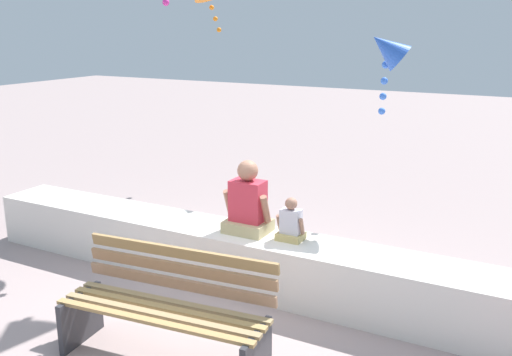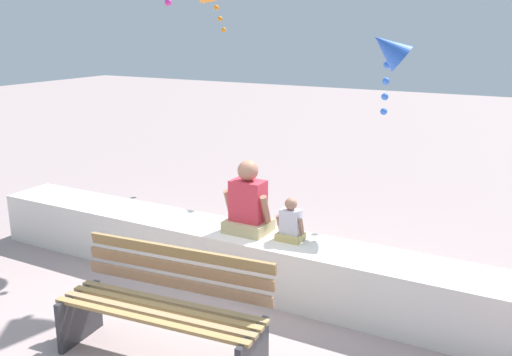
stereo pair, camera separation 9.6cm
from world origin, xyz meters
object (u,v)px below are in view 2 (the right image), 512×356
Objects in this scene: person_child at (291,224)px; kite_blue at (388,50)px; person_adult at (248,204)px; park_bench at (165,309)px.

person_child is 0.44× the size of kite_blue.
person_adult is 0.50m from person_child.
kite_blue is at bearing 69.90° from park_bench.
park_bench is at bearing -105.39° from person_child.
park_bench is at bearing -87.19° from person_adult.
park_bench is 2.37× the size of person_adult.
person_child is (0.41, 1.50, 0.34)m from park_bench.
kite_blue reaches higher than park_bench.
park_bench is 3.44m from kite_blue.
person_child is 2.08m from kite_blue.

